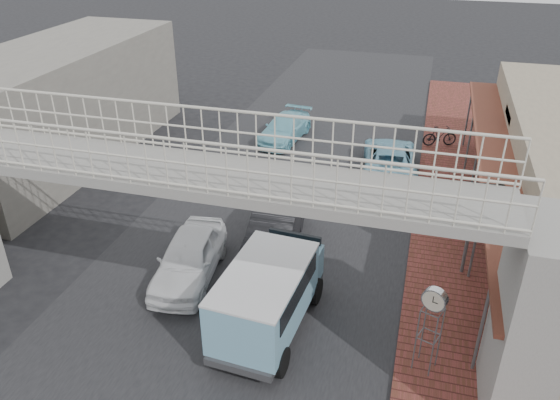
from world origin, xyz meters
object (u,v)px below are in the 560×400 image
Objects in this scene: angkot_van at (268,290)px; arrow_sign at (505,202)px; motorcycle_near at (450,207)px; white_hatchback at (189,258)px; street_clock at (434,303)px; motorcycle_far at (440,136)px; angkot_curb at (390,158)px; dark_sedan at (274,230)px; angkot_far at (285,128)px.

arrow_sign is (6.01, 4.14, 1.40)m from angkot_van.
angkot_van reaches higher than motorcycle_near.
arrow_sign is (1.24, -3.30, 2.15)m from motorcycle_near.
white_hatchback is 7.72m from street_clock.
white_hatchback is 0.93× the size of angkot_van.
arrow_sign is at bearing 170.24° from motorcycle_far.
angkot_curb is 1.96× the size of street_clock.
street_clock is at bearing 179.85° from motorcycle_near.
angkot_curb is (5.28, 9.44, -0.04)m from white_hatchback.
motorcycle_near is at bearing 27.27° from dark_sedan.
angkot_curb is 2.52× the size of motorcycle_near.
motorcycle_far is (-0.50, 7.12, -0.01)m from motorcycle_near.
angkot_van reaches higher than white_hatchback.
white_hatchback is 3.57m from angkot_van.
arrow_sign is at bearing 38.82° from angkot_van.
street_clock is 0.75× the size of arrow_sign.
arrow_sign is at bearing -37.98° from angkot_far.
white_hatchback is 10.81m from angkot_curb.
angkot_far is 1.68× the size of street_clock.
angkot_van is (-2.20, -11.11, 0.68)m from angkot_curb.
arrow_sign is (1.79, 4.52, 0.61)m from street_clock.
street_clock reaches higher than dark_sedan.
arrow_sign is (9.09, 2.46, 2.04)m from white_hatchback.
motorcycle_far is at bearing 53.26° from white_hatchback.
angkot_curb is 4.01m from motorcycle_far.
white_hatchback is 0.97× the size of dark_sedan.
dark_sedan is 1.04× the size of angkot_far.
angkot_van is 2.73× the size of motorcycle_far.
angkot_van reaches higher than dark_sedan.
angkot_curb is at bearing 115.45° from arrow_sign.
arrow_sign is at bearing 112.50° from angkot_curb.
angkot_curb is at bearing -16.48° from angkot_far.
angkot_van is at bearing -164.74° from street_clock.
angkot_van is (0.98, -3.99, 0.65)m from dark_sedan.
motorcycle_far is at bearing 77.95° from angkot_van.
motorcycle_far is (7.34, 12.88, -0.12)m from white_hatchback.
angkot_van is at bearing -79.90° from dark_sedan.
arrow_sign is (1.75, -10.42, 2.16)m from motorcycle_far.
dark_sedan is at bearing 124.81° from motorcycle_near.
street_clock is (-0.55, -7.82, 1.54)m from motorcycle_near.
motorcycle_far is at bearing 96.31° from arrow_sign.
street_clock reaches higher than angkot_far.
angkot_curb reaches higher than angkot_far.
motorcycle_near reaches higher than motorcycle_far.
white_hatchback is 9.73m from motorcycle_near.
white_hatchback reaches higher than motorcycle_far.
motorcycle_near is (5.74, 3.44, -0.10)m from dark_sedan.
dark_sedan is 7.28m from arrow_sign.
angkot_curb is at bearing 83.09° from angkot_van.
angkot_van is at bearing 72.66° from angkot_curb.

